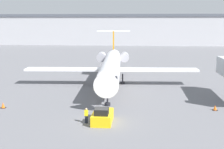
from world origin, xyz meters
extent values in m
plane|color=slate|center=(0.00, 0.00, 0.00)|extent=(600.00, 600.00, 0.00)
cube|color=#B2B2B7|center=(0.00, 120.00, 6.67)|extent=(180.00, 16.00, 13.34)
cube|color=#4C515B|center=(0.00, 120.00, 13.94)|extent=(180.00, 16.80, 1.20)
cylinder|color=white|center=(-0.90, 20.31, 3.48)|extent=(4.68, 27.74, 3.16)
cone|color=white|center=(-0.07, 5.26, 3.48)|extent=(3.30, 2.70, 3.16)
cube|color=black|center=(-0.13, 6.28, 4.03)|extent=(2.72, 0.85, 0.44)
cone|color=white|center=(-1.76, 35.83, 3.48)|extent=(3.04, 3.63, 2.85)
cube|color=orange|center=(-0.90, 20.31, 2.45)|extent=(4.21, 24.97, 0.20)
cube|color=white|center=(7.50, 22.16, 2.77)|extent=(13.94, 3.56, 0.36)
cube|color=white|center=(-9.45, 21.22, 2.77)|extent=(13.94, 3.56, 0.36)
cylinder|color=#ADADB7|center=(0.88, 32.02, 3.87)|extent=(2.05, 3.50, 1.87)
cylinder|color=#ADADB7|center=(-3.96, 31.75, 3.87)|extent=(2.05, 3.50, 1.87)
cube|color=orange|center=(-1.80, 36.53, 7.10)|extent=(0.36, 2.21, 4.08)
cube|color=white|center=(-1.80, 36.53, 9.14)|extent=(7.43, 2.20, 0.20)
cylinder|color=black|center=(-0.19, 7.53, 0.95)|extent=(0.24, 0.24, 1.90)
cylinder|color=black|center=(-0.19, 7.53, 0.20)|extent=(0.80, 0.80, 0.40)
cylinder|color=black|center=(-3.06, 22.17, 0.95)|extent=(0.24, 0.24, 1.90)
cylinder|color=black|center=(-3.06, 22.17, 0.20)|extent=(0.80, 0.80, 0.40)
cylinder|color=black|center=(1.04, 22.40, 0.95)|extent=(0.24, 0.24, 1.90)
cylinder|color=black|center=(1.04, 22.40, 0.20)|extent=(0.80, 0.80, 0.40)
cube|color=yellow|center=(-0.04, 0.55, 0.57)|extent=(2.19, 4.08, 1.15)
cube|color=black|center=(-0.04, -0.35, 1.50)|extent=(1.53, 1.47, 0.70)
cube|color=black|center=(-0.04, 2.50, 0.40)|extent=(1.97, 0.30, 0.69)
cube|color=#232838|center=(-1.82, 0.07, 0.42)|extent=(0.32, 0.20, 0.83)
cube|color=yellow|center=(-1.82, 0.07, 1.17)|extent=(0.40, 0.24, 0.66)
sphere|color=tan|center=(-1.82, 0.07, 1.62)|extent=(0.24, 0.24, 0.24)
cube|color=black|center=(-13.79, 5.14, 0.02)|extent=(0.65, 0.65, 0.04)
cone|color=orange|center=(-13.79, 5.14, 0.40)|extent=(0.46, 0.46, 0.73)
cube|color=black|center=(13.79, 6.49, 0.02)|extent=(0.62, 0.62, 0.04)
cone|color=orange|center=(13.79, 6.49, 0.37)|extent=(0.45, 0.45, 0.66)
camera|label=1|loc=(4.00, -33.16, 11.30)|focal=50.00mm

